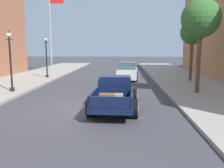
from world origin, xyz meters
TOP-DOWN VIEW (x-y plane):
  - ground_plane at (0.00, 0.00)m, footprint 140.00×140.00m
  - hotrod_truck_navy at (1.40, 0.07)m, footprint 2.32×4.99m
  - car_background_white at (2.14, 10.57)m, footprint 2.04×4.38m
  - street_lamp_near at (-5.41, 3.45)m, footprint 0.50×0.32m
  - street_lamp_far at (-5.52, 10.73)m, footprint 0.50×0.32m
  - flagpole at (-6.63, 16.52)m, footprint 1.74×0.16m
  - street_tree_nearest at (6.43, 3.65)m, footprint 2.35×2.35m
  - street_tree_second at (7.56, 9.28)m, footprint 2.03×2.03m

SIDE VIEW (x-z plane):
  - ground_plane at x=0.00m, z-range 0.00..0.00m
  - hotrod_truck_navy at x=1.40m, z-range -0.04..1.54m
  - car_background_white at x=2.14m, z-range -0.06..1.59m
  - street_lamp_near at x=-5.41m, z-range 0.46..4.31m
  - street_lamp_far at x=-5.52m, z-range 0.46..4.31m
  - street_tree_second at x=7.56m, z-range 1.62..6.71m
  - street_tree_nearest at x=6.43m, z-range 1.78..7.50m
  - flagpole at x=-6.63m, z-range 1.19..10.35m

